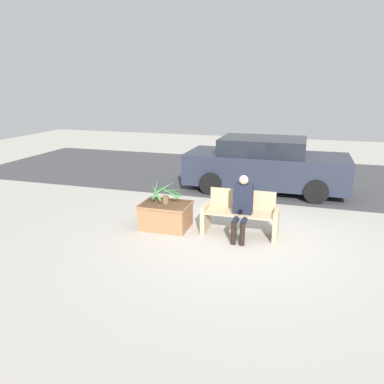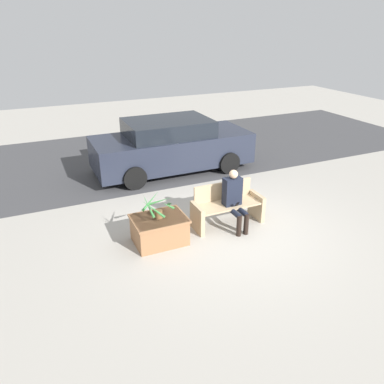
% 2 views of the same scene
% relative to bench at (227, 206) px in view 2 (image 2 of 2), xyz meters
% --- Properties ---
extents(ground_plane, '(30.00, 30.00, 0.00)m').
position_rel_bench_xyz_m(ground_plane, '(-0.01, -0.29, -0.42)').
color(ground_plane, '#ADA89E').
extents(road_surface, '(20.00, 6.00, 0.01)m').
position_rel_bench_xyz_m(road_surface, '(-0.01, 5.24, -0.41)').
color(road_surface, '#424244').
rests_on(road_surface, ground_plane).
extents(bench, '(1.54, 0.56, 0.89)m').
position_rel_bench_xyz_m(bench, '(0.00, 0.00, 0.00)').
color(bench, tan).
rests_on(bench, ground_plane).
extents(person_seated, '(0.38, 0.64, 1.27)m').
position_rel_bench_xyz_m(person_seated, '(0.06, -0.19, 0.28)').
color(person_seated, black).
rests_on(person_seated, ground_plane).
extents(planter_box, '(1.04, 0.80, 0.54)m').
position_rel_bench_xyz_m(planter_box, '(-1.58, -0.13, -0.13)').
color(planter_box, '#936642').
rests_on(planter_box, ground_plane).
extents(potted_plant, '(0.67, 0.68, 0.47)m').
position_rel_bench_xyz_m(potted_plant, '(-1.59, -0.13, 0.36)').
color(potted_plant, brown).
rests_on(potted_plant, planter_box).
extents(parked_car, '(4.53, 1.98, 1.52)m').
position_rel_bench_xyz_m(parked_car, '(0.09, 3.49, 0.34)').
color(parked_car, '#232838').
rests_on(parked_car, ground_plane).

